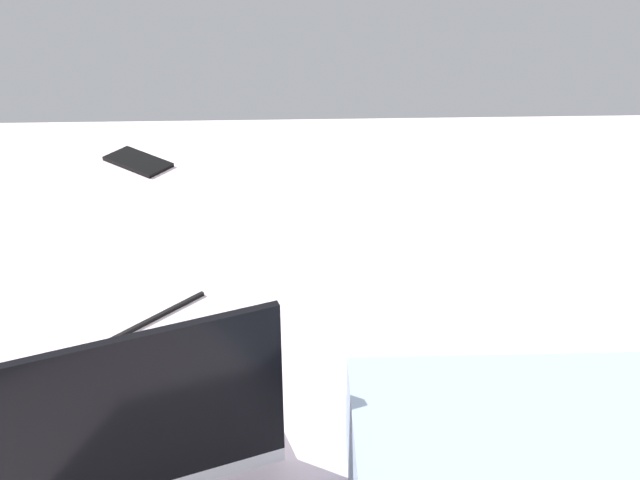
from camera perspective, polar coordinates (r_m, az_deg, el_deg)
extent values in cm
cube|color=silver|center=(132.41, 5.64, -7.13)|extent=(180.00, 140.00, 18.00)
cube|color=silver|center=(106.08, -13.27, -12.61)|extent=(38.81, 32.74, 2.00)
cube|color=black|center=(106.37, -13.49, -11.61)|extent=(33.02, 25.75, 0.40)
cube|color=black|center=(90.21, -12.94, -11.99)|extent=(31.42, 12.02, 21.00)
cube|color=black|center=(170.52, -12.72, 5.41)|extent=(15.19, 14.05, 0.80)
cube|color=black|center=(124.03, -11.36, -5.30)|extent=(12.86, 12.01, 0.60)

